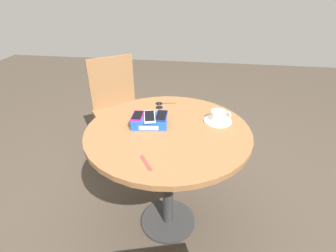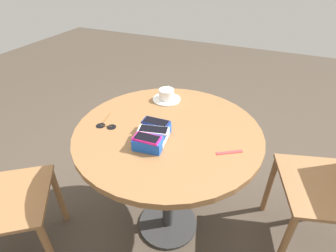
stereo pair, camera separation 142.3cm
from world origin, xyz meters
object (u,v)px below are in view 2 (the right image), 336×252
object	(u,v)px
coffee_cup	(167,94)
phone_white	(154,130)
phone_box	(152,136)
lanyard_strap	(229,152)
phone_magenta	(147,138)
phone_navy	(156,122)
sunglasses	(106,125)
round_table	(168,148)
saucer	(166,99)

from	to	relation	value
coffee_cup	phone_white	bearing A→B (deg)	-164.61
phone_box	lanyard_strap	xyz separation A→B (m)	(0.06, -0.35, -0.03)
phone_magenta	phone_navy	distance (m)	0.14
phone_box	lanyard_strap	size ratio (longest dim) A/B	1.76
phone_magenta	phone_navy	size ratio (longest dim) A/B	0.93
phone_box	phone_navy	world-z (taller)	phone_navy
sunglasses	phone_box	bearing A→B (deg)	-93.46
phone_navy	phone_box	bearing A→B (deg)	-167.80
round_table	saucer	distance (m)	0.33
phone_magenta	coffee_cup	size ratio (longest dim) A/B	1.01
phone_box	phone_magenta	bearing A→B (deg)	-174.15
phone_white	phone_navy	xyz separation A→B (m)	(0.06, 0.02, -0.00)
round_table	phone_magenta	size ratio (longest dim) A/B	7.66
round_table	sunglasses	distance (m)	0.34
phone_white	sunglasses	world-z (taller)	phone_white
lanyard_strap	phone_magenta	bearing A→B (deg)	109.55
round_table	saucer	bearing A→B (deg)	25.28
phone_magenta	phone_white	bearing A→B (deg)	1.52
sunglasses	coffee_cup	bearing A→B (deg)	-24.12
phone_box	phone_magenta	size ratio (longest dim) A/B	1.75
sunglasses	phone_magenta	bearing A→B (deg)	-106.44
phone_white	saucer	xyz separation A→B (m)	(0.39, 0.11, -0.05)
phone_white	phone_navy	bearing A→B (deg)	16.90
round_table	lanyard_strap	world-z (taller)	lanyard_strap
saucer	coffee_cup	size ratio (longest dim) A/B	1.36
phone_magenta	saucer	size ratio (longest dim) A/B	0.74
phone_white	coffee_cup	distance (m)	0.40
coffee_cup	lanyard_strap	bearing A→B (deg)	-126.76
saucer	round_table	bearing A→B (deg)	-154.72
phone_white	round_table	bearing A→B (deg)	-12.74
phone_magenta	sunglasses	bearing A→B (deg)	73.56
round_table	phone_magenta	xyz separation A→B (m)	(-0.18, 0.02, 0.18)
round_table	sunglasses	world-z (taller)	sunglasses
phone_navy	saucer	distance (m)	0.34
phone_magenta	lanyard_strap	world-z (taller)	phone_magenta
round_table	phone_box	bearing A→B (deg)	165.29
saucer	phone_magenta	bearing A→B (deg)	-166.60
round_table	lanyard_strap	bearing A→B (deg)	-100.00
phone_white	lanyard_strap	distance (m)	0.35
phone_navy	coffee_cup	xyz separation A→B (m)	(0.32, 0.09, -0.02)
round_table	sunglasses	size ratio (longest dim) A/B	6.67
phone_magenta	sunglasses	xyz separation A→B (m)	(0.08, 0.28, -0.06)
phone_magenta	phone_navy	bearing A→B (deg)	9.11
phone_white	sunglasses	distance (m)	0.28
lanyard_strap	sunglasses	xyz separation A→B (m)	(-0.04, 0.62, 0.00)
phone_box	phone_magenta	world-z (taller)	phone_magenta
phone_white	coffee_cup	bearing A→B (deg)	15.39
round_table	coffee_cup	distance (m)	0.35
coffee_cup	lanyard_strap	world-z (taller)	coffee_cup
lanyard_strap	coffee_cup	bearing A→B (deg)	53.24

